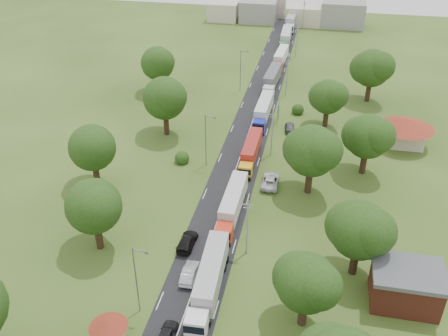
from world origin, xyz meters
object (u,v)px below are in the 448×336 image
(guard_booth, at_px, (109,328))
(car_lane_front, at_px, (166,335))
(car_lane_mid, at_px, (190,273))
(truck_0, at_px, (209,280))
(info_sign, at_px, (278,109))

(guard_booth, relative_size, car_lane_front, 0.98)
(car_lane_mid, bearing_deg, truck_0, 144.61)
(guard_booth, xyz_separation_m, car_lane_front, (6.20, 1.50, -1.40))
(info_sign, distance_m, car_lane_mid, 48.72)
(info_sign, relative_size, truck_0, 0.27)
(guard_booth, height_order, truck_0, truck_0)
(guard_booth, relative_size, car_lane_mid, 0.90)
(truck_0, height_order, car_lane_front, truck_0)
(info_sign, height_order, truck_0, truck_0)
(truck_0, bearing_deg, guard_booth, -134.50)
(guard_booth, distance_m, info_sign, 61.27)
(truck_0, relative_size, car_lane_mid, 3.15)
(guard_booth, bearing_deg, info_sign, 78.32)
(info_sign, relative_size, car_lane_mid, 0.84)
(info_sign, height_order, car_lane_front, info_sign)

